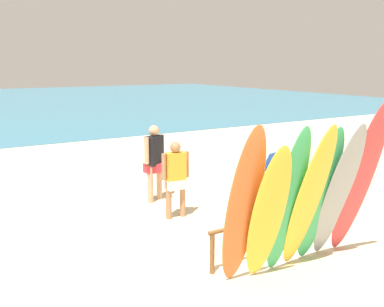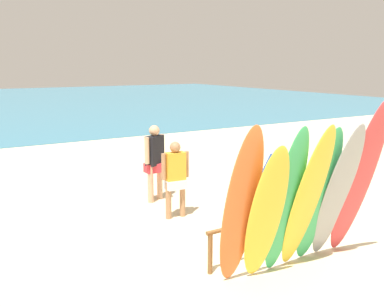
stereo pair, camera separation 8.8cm
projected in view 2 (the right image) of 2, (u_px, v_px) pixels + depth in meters
ground at (53, 134)px, 18.55m from camera, size 60.00×60.00×0.00m
surfboard_rack at (273, 225)px, 6.68m from camera, size 2.44×0.07×0.65m
surfboard_orange_0 at (241, 207)px, 5.60m from camera, size 0.54×0.60×2.23m
surfboard_yellow_1 at (266, 215)px, 5.73m from camera, size 0.59×0.67×1.96m
surfboard_green_2 at (286, 202)px, 5.91m from camera, size 0.51×0.61×2.17m
surfboard_yellow_3 at (307, 199)px, 6.05m from camera, size 0.63×0.79×2.18m
surfboard_green_4 at (319, 196)px, 6.28m from camera, size 0.59×0.64×2.11m
surfboard_grey_5 at (337, 193)px, 6.35m from camera, size 0.57×0.83×2.16m
surfboard_red_6 at (359, 180)px, 6.45m from camera, size 0.63×0.89×2.49m
beachgoer_near_rack at (155, 158)px, 9.33m from camera, size 0.57×0.38×1.66m
beachgoer_midbeach at (175, 174)px, 8.30m from camera, size 0.56×0.24×1.49m
beach_chair_red at (277, 168)px, 10.65m from camera, size 0.70×0.82×0.81m
beach_chair_blue at (283, 186)px, 9.06m from camera, size 0.66×0.82×0.81m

